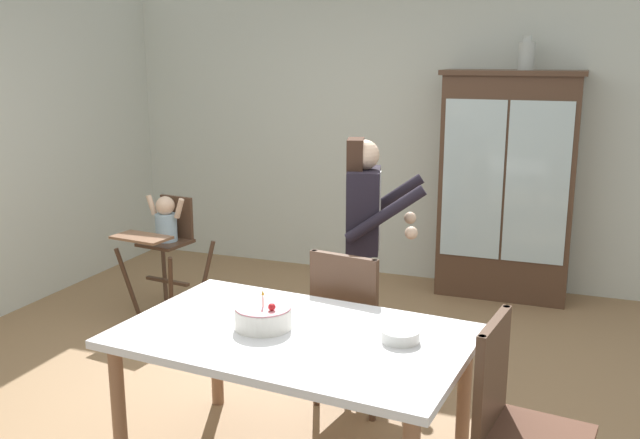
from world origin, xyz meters
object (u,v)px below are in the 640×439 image
at_px(adult_person, 364,227).
at_px(serving_bowl, 400,335).
at_px(china_cabinet, 507,186).
at_px(birthday_cake, 263,317).
at_px(high_chair_with_toddler, 165,233).
at_px(ceramic_vase, 526,55).
at_px(dining_chair_right_end, 513,414).
at_px(dining_chair_far_side, 351,318).
at_px(dining_table, 294,348).

bearing_deg(adult_person, serving_bowl, -169.92).
xyz_separation_m(china_cabinet, birthday_cake, (-0.81, -3.08, -0.17)).
height_order(high_chair_with_toddler, adult_person, adult_person).
bearing_deg(birthday_cake, adult_person, 84.26).
relative_size(ceramic_vase, dining_chair_right_end, 0.28).
bearing_deg(dining_chair_right_end, dining_chair_far_side, 58.38).
bearing_deg(adult_person, china_cabinet, -35.14).
distance_m(birthday_cake, dining_chair_right_end, 1.23).
relative_size(ceramic_vase, high_chair_with_toddler, 0.28).
xyz_separation_m(dining_table, serving_bowl, (0.51, 0.08, 0.11)).
height_order(adult_person, serving_bowl, adult_person).
relative_size(dining_chair_far_side, dining_chair_right_end, 1.00).
height_order(adult_person, birthday_cake, adult_person).
distance_m(high_chair_with_toddler, dining_chair_far_side, 2.14).
xyz_separation_m(high_chair_with_toddler, birthday_cake, (1.67, -1.72, 0.14)).
bearing_deg(birthday_cake, dining_table, -2.61).
height_order(high_chair_with_toddler, dining_table, high_chair_with_toddler).
distance_m(dining_table, dining_chair_right_end, 1.05).
xyz_separation_m(birthday_cake, dining_chair_right_end, (1.21, -0.09, -0.24)).
bearing_deg(dining_table, serving_bowl, 8.91).
xyz_separation_m(serving_bowl, dining_chair_far_side, (-0.45, 0.65, -0.21)).
bearing_deg(serving_bowl, dining_chair_right_end, -17.23).
height_order(high_chair_with_toddler, dining_chair_far_side, dining_chair_far_side).
bearing_deg(serving_bowl, ceramic_vase, 85.57).
bearing_deg(high_chair_with_toddler, dining_chair_right_end, -24.92).
bearing_deg(china_cabinet, high_chair_with_toddler, -151.29).
bearing_deg(dining_chair_far_side, birthday_cake, 82.75).
bearing_deg(adult_person, dining_chair_right_end, -155.88).
xyz_separation_m(ceramic_vase, serving_bowl, (-0.23, -3.01, -1.27)).
xyz_separation_m(china_cabinet, dining_chair_right_end, (0.39, -3.18, -0.41)).
bearing_deg(serving_bowl, birthday_cake, -173.84).
relative_size(high_chair_with_toddler, adult_person, 0.62).
relative_size(adult_person, dining_table, 0.88).
bearing_deg(dining_table, china_cabinet, 78.11).
relative_size(dining_table, serving_bowl, 9.69).
distance_m(china_cabinet, dining_chair_right_end, 3.23).
bearing_deg(high_chair_with_toddler, china_cabinet, 36.08).
distance_m(dining_chair_far_side, dining_chair_right_end, 1.28).
relative_size(china_cabinet, birthday_cake, 6.84).
height_order(dining_table, birthday_cake, birthday_cake).
xyz_separation_m(high_chair_with_toddler, dining_chair_far_side, (1.89, -1.00, -0.10)).
height_order(adult_person, dining_chair_right_end, adult_person).
relative_size(high_chair_with_toddler, dining_table, 0.54).
bearing_deg(high_chair_with_toddler, dining_chair_far_side, -20.62).
height_order(dining_table, serving_bowl, serving_bowl).
distance_m(adult_person, dining_table, 1.30).
height_order(high_chair_with_toddler, dining_chair_right_end, dining_chair_right_end).
bearing_deg(china_cabinet, birthday_cake, -104.76).
distance_m(adult_person, birthday_cake, 1.27).
bearing_deg(birthday_cake, serving_bowl, 6.16).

